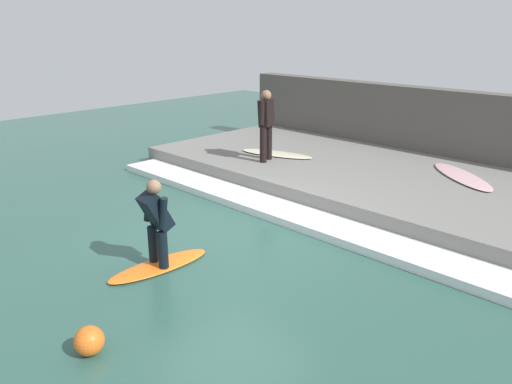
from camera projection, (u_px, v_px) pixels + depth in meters
name	position (u px, v px, depth m)	size (l,w,h in m)	color
ground_plane	(232.00, 240.00, 8.31)	(28.00, 28.00, 0.00)	#2D564C
concrete_ledge	(365.00, 177.00, 10.99)	(4.40, 10.21, 0.40)	slate
back_wall	(422.00, 127.00, 12.40)	(0.50, 10.72, 1.95)	#544F49
wave_foam_crest	(288.00, 213.00, 9.26)	(0.82, 9.70, 0.15)	white
surfboard_riding	(159.00, 266.00, 7.36)	(1.66, 0.62, 0.06)	orange
surfer_riding	(156.00, 219.00, 7.12)	(0.46, 0.61, 1.30)	black
surfer_waiting_near	(266.00, 122.00, 11.28)	(0.53, 0.37, 1.62)	black
surfboard_waiting_near	(277.00, 154.00, 12.06)	(1.03, 1.92, 0.06)	beige
surfboard_spare	(462.00, 176.00, 10.29)	(1.75, 1.99, 0.06)	beige
marker_buoy	(89.00, 341.00, 5.39)	(0.33, 0.33, 0.33)	orange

